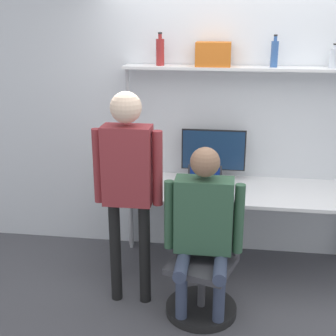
# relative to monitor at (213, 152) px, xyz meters

# --- Properties ---
(ground_plane) EXTENTS (12.00, 12.00, 0.00)m
(ground_plane) POSITION_rel_monitor_xyz_m (0.23, -0.62, -1.05)
(ground_plane) COLOR #4C4C51
(wall_back) EXTENTS (8.00, 0.06, 2.70)m
(wall_back) POSITION_rel_monitor_xyz_m (0.23, 0.17, 0.30)
(wall_back) COLOR silver
(wall_back) RESTS_ON ground_plane
(desk) EXTENTS (2.20, 0.74, 0.78)m
(desk) POSITION_rel_monitor_xyz_m (0.23, -0.23, -0.34)
(desk) COLOR white
(desk) RESTS_ON ground_plane
(shelf_unit) EXTENTS (2.09, 0.24, 1.82)m
(shelf_unit) POSITION_rel_monitor_xyz_m (0.23, 0.02, 0.51)
(shelf_unit) COLOR white
(shelf_unit) RESTS_ON ground_plane
(monitor) EXTENTS (0.59, 0.16, 0.48)m
(monitor) POSITION_rel_monitor_xyz_m (0.00, 0.00, 0.00)
(monitor) COLOR black
(monitor) RESTS_ON desk
(laptop) EXTENTS (0.29, 0.24, 0.24)m
(laptop) POSITION_rel_monitor_xyz_m (-0.05, -0.37, -0.20)
(laptop) COLOR #333338
(laptop) RESTS_ON desk
(cell_phone) EXTENTS (0.07, 0.15, 0.01)m
(cell_phone) POSITION_rel_monitor_xyz_m (0.17, -0.45, -0.26)
(cell_phone) COLOR silver
(cell_phone) RESTS_ON desk
(office_chair) EXTENTS (0.57, 0.57, 0.90)m
(office_chair) POSITION_rel_monitor_xyz_m (-0.01, -0.93, -0.77)
(office_chair) COLOR black
(office_chair) RESTS_ON ground_plane
(person_seated) EXTENTS (0.60, 0.47, 1.35)m
(person_seated) POSITION_rel_monitor_xyz_m (-0.02, -0.97, -0.25)
(person_seated) COLOR #38425B
(person_seated) RESTS_ON ground_plane
(person_standing) EXTENTS (0.54, 0.23, 1.73)m
(person_standing) POSITION_rel_monitor_xyz_m (-0.61, -0.87, 0.06)
(person_standing) COLOR black
(person_standing) RESTS_ON ground_plane
(bottle_blue) EXTENTS (0.06, 0.06, 0.27)m
(bottle_blue) POSITION_rel_monitor_xyz_m (0.49, 0.02, 0.89)
(bottle_blue) COLOR #335999
(bottle_blue) RESTS_ON shelf_unit
(bottle_red) EXTENTS (0.07, 0.07, 0.28)m
(bottle_red) POSITION_rel_monitor_xyz_m (-0.49, 0.02, 0.89)
(bottle_red) COLOR maroon
(bottle_red) RESTS_ON shelf_unit
(bottle_clear) EXTENTS (0.08, 0.08, 0.20)m
(bottle_clear) POSITION_rel_monitor_xyz_m (0.99, 0.02, 0.86)
(bottle_clear) COLOR silver
(bottle_clear) RESTS_ON shelf_unit
(storage_box) EXTENTS (0.30, 0.20, 0.21)m
(storage_box) POSITION_rel_monitor_xyz_m (-0.03, 0.02, 0.88)
(storage_box) COLOR #D1661E
(storage_box) RESTS_ON shelf_unit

